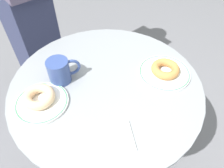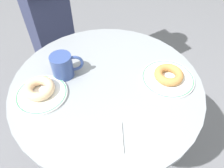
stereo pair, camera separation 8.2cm
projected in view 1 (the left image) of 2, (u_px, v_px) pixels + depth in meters
The scene contains 8 objects.
ground_plane at pixel (108, 161), 1.42m from camera, with size 7.00×7.00×0.02m, color slate.
cafe_table at pixel (107, 114), 1.01m from camera, with size 0.77×0.77×0.77m.
plate_left at pixel (42, 102), 0.77m from camera, with size 0.20×0.20×0.01m.
plate_right at pixel (164, 73), 0.88m from camera, with size 0.21×0.21×0.01m.
donut_glazed at pixel (39, 97), 0.76m from camera, with size 0.12×0.12×0.04m, color #E0B789.
donut_old_fashioned at pixel (165, 69), 0.86m from camera, with size 0.12×0.12×0.03m, color #BC7F42.
paper_napkin at pixel (111, 139), 0.68m from camera, with size 0.14×0.11×0.01m, color white.
coffee_mug at pixel (60, 71), 0.82m from camera, with size 0.13×0.09×0.10m.
Camera 1 is at (-0.09, -0.56, 1.40)m, focal length 33.53 mm.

